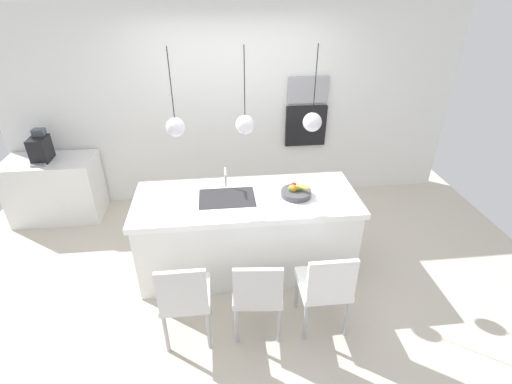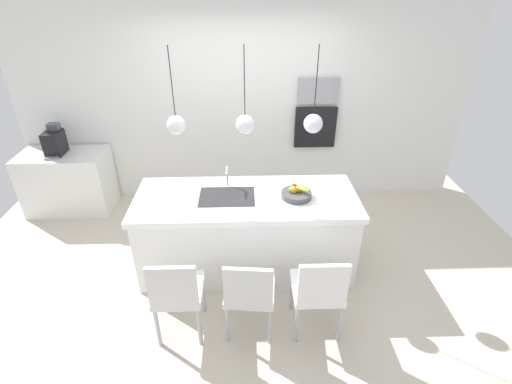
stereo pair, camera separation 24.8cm
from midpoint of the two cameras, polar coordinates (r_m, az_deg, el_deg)
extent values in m
plane|color=beige|center=(4.33, 0.33, -10.85)|extent=(6.60, 6.60, 0.00)
cube|color=white|center=(5.16, -0.38, 12.71)|extent=(6.00, 0.10, 2.60)
cube|color=white|center=(4.07, 0.34, -6.45)|extent=(2.21, 0.85, 0.83)
cube|color=white|center=(3.82, 0.36, -1.10)|extent=(2.27, 0.91, 0.06)
cube|color=#2D2D30|center=(3.81, -2.57, -0.82)|extent=(0.56, 0.40, 0.02)
cylinder|color=silver|center=(3.96, -2.59, 2.38)|extent=(0.02, 0.02, 0.22)
cylinder|color=silver|center=(3.85, -2.63, 3.14)|extent=(0.02, 0.16, 0.02)
cylinder|color=#4C4C51|center=(3.82, 7.98, -0.44)|extent=(0.31, 0.31, 0.06)
sphere|color=red|center=(3.83, 7.66, 0.66)|extent=(0.08, 0.08, 0.08)
sphere|color=olive|center=(3.78, 7.35, 0.31)|extent=(0.07, 0.07, 0.07)
sphere|color=olive|center=(3.80, 8.32, 0.39)|extent=(0.07, 0.07, 0.07)
sphere|color=orange|center=(3.78, 7.58, 0.29)|extent=(0.07, 0.07, 0.07)
ellipsoid|color=yellow|center=(3.77, 8.87, 0.49)|extent=(0.14, 0.18, 0.07)
cube|color=white|center=(5.63, -25.46, 1.42)|extent=(1.10, 0.60, 0.83)
cube|color=black|center=(5.43, -27.09, 6.63)|extent=(0.20, 0.28, 0.30)
cube|color=gray|center=(5.33, -27.42, 4.54)|extent=(0.16, 0.08, 0.02)
cube|color=#4C515B|center=(5.44, -27.22, 8.82)|extent=(0.14, 0.11, 0.08)
cube|color=#9E9EA3|center=(5.14, 10.82, 14.86)|extent=(0.54, 0.08, 0.34)
cube|color=black|center=(5.29, 10.31, 9.64)|extent=(0.56, 0.08, 0.56)
cube|color=silver|center=(3.41, -9.54, -14.51)|extent=(0.42, 0.44, 0.06)
cube|color=silver|center=(3.11, -10.30, -14.02)|extent=(0.40, 0.04, 0.40)
cylinder|color=#B2B2B7|center=(3.70, -6.05, -15.22)|extent=(0.04, 0.04, 0.43)
cylinder|color=#B2B2B7|center=(3.74, -11.69, -15.14)|extent=(0.04, 0.04, 0.43)
cylinder|color=#B2B2B7|center=(3.44, -6.41, -19.68)|extent=(0.04, 0.04, 0.43)
cylinder|color=#B2B2B7|center=(3.49, -12.61, -19.52)|extent=(0.04, 0.04, 0.43)
cube|color=silver|center=(3.40, 1.24, -14.77)|extent=(0.46, 0.45, 0.06)
cube|color=silver|center=(3.11, 1.12, -14.28)|extent=(0.41, 0.08, 0.38)
cylinder|color=#B2B2B7|center=(3.69, 4.27, -15.53)|extent=(0.04, 0.04, 0.41)
cylinder|color=#B2B2B7|center=(3.70, -1.60, -15.30)|extent=(0.04, 0.04, 0.41)
cylinder|color=#B2B2B7|center=(3.45, 4.27, -19.67)|extent=(0.04, 0.04, 0.41)
cylinder|color=#B2B2B7|center=(3.46, -2.15, -19.41)|extent=(0.04, 0.04, 0.41)
cube|color=white|center=(3.46, 11.29, -14.09)|extent=(0.43, 0.44, 0.06)
cube|color=white|center=(3.17, 12.45, -13.59)|extent=(0.41, 0.04, 0.40)
cylinder|color=#B2B2B7|center=(3.80, 13.15, -14.54)|extent=(0.04, 0.04, 0.42)
cylinder|color=#B2B2B7|center=(3.73, 7.44, -14.92)|extent=(0.04, 0.04, 0.42)
cylinder|color=#B2B2B7|center=(3.55, 14.61, -18.76)|extent=(0.04, 0.04, 0.42)
cylinder|color=#B2B2B7|center=(3.48, 8.38, -19.30)|extent=(0.04, 0.04, 0.42)
sphere|color=silver|center=(3.51, -10.01, 9.92)|extent=(0.18, 0.18, 0.18)
cylinder|color=black|center=(3.40, -10.60, 16.07)|extent=(0.01, 0.01, 0.60)
sphere|color=silver|center=(3.48, 0.40, 10.19)|extent=(0.18, 0.18, 0.18)
cylinder|color=black|center=(3.37, 0.43, 16.42)|extent=(0.01, 0.01, 0.60)
sphere|color=silver|center=(3.56, 10.68, 10.13)|extent=(0.18, 0.18, 0.18)
cylinder|color=black|center=(3.45, 11.30, 16.20)|extent=(0.01, 0.01, 0.60)
camera|label=1|loc=(0.12, -88.12, 1.08)|focal=26.37mm
camera|label=2|loc=(0.12, 91.88, -1.08)|focal=26.37mm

